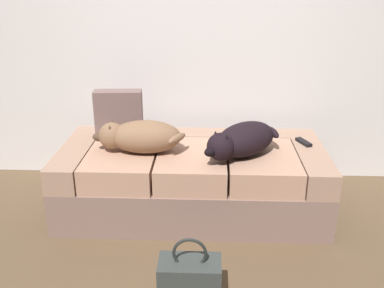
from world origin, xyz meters
TOP-DOWN VIEW (x-y plane):
  - back_wall at (0.00, 1.74)m, footprint 6.40×0.10m
  - couch at (0.00, 1.11)m, footprint 1.82×0.84m
  - dog_tan at (-0.35, 1.03)m, footprint 0.64×0.28m
  - dog_dark at (0.32, 0.99)m, footprint 0.55×0.53m
  - tv_remote at (0.78, 1.22)m, footprint 0.10×0.16m
  - throw_pillow at (-0.54, 1.33)m, footprint 0.35×0.15m
  - handbag at (0.02, 0.15)m, footprint 0.32×0.18m

SIDE VIEW (x-z plane):
  - handbag at x=0.02m, z-range -0.06..0.31m
  - couch at x=0.00m, z-range 0.00..0.47m
  - tv_remote at x=0.78m, z-range 0.47..0.49m
  - dog_tan at x=-0.35m, z-range 0.47..0.69m
  - dog_dark at x=0.32m, z-range 0.47..0.69m
  - throw_pillow at x=-0.54m, z-range 0.47..0.81m
  - back_wall at x=0.00m, z-range 0.00..2.80m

